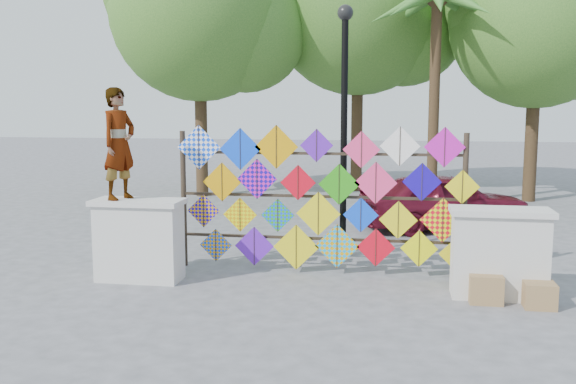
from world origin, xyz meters
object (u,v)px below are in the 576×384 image
(kite_rack, at_px, (323,199))
(sedan, at_px, (444,201))
(vendor_woman, at_px, (119,144))
(lamppost, at_px, (344,107))

(kite_rack, distance_m, sedan, 4.71)
(vendor_woman, distance_m, sedan, 7.45)
(vendor_woman, bearing_deg, lamppost, -35.31)
(kite_rack, distance_m, vendor_woman, 3.32)
(vendor_woman, bearing_deg, sedan, -25.45)
(sedan, bearing_deg, lamppost, 123.69)
(kite_rack, xyz_separation_m, vendor_woman, (-3.05, -0.93, 0.92))
(vendor_woman, distance_m, lamppost, 3.98)
(kite_rack, relative_size, lamppost, 1.11)
(lamppost, bearing_deg, sedan, 54.98)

